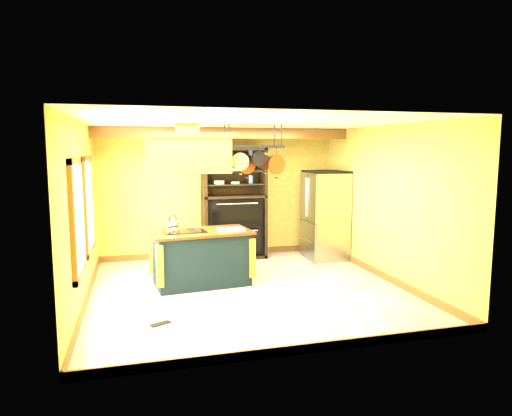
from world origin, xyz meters
name	(u,v)px	position (x,y,z in m)	size (l,w,h in m)	color
floor	(247,289)	(0.00, 0.00, 0.00)	(5.00, 5.00, 0.00)	beige
ceiling	(247,123)	(0.00, 0.00, 2.70)	(5.00, 5.00, 0.00)	white
wall_back	(219,193)	(0.00, 2.50, 1.35)	(5.00, 0.02, 2.70)	#E7D154
wall_front	(302,237)	(0.00, -2.50, 1.35)	(5.00, 0.02, 2.70)	#E7D154
wall_left	(82,213)	(-2.50, 0.00, 1.35)	(0.02, 5.00, 2.70)	#E7D154
wall_right	(386,203)	(2.50, 0.00, 1.35)	(0.02, 5.00, 2.70)	#E7D154
ceiling_beam	(226,133)	(0.00, 1.70, 2.59)	(5.00, 0.15, 0.20)	brown
window_near	(78,218)	(-2.47, -0.80, 1.40)	(0.06, 1.06, 1.56)	brown
window_far	(88,205)	(-2.47, 0.60, 1.40)	(0.06, 1.06, 1.56)	brown
kitchen_island	(201,257)	(-0.69, 0.48, 0.47)	(1.74, 1.09, 1.11)	black
range_hood	(187,152)	(-0.88, 0.48, 2.24)	(1.42, 0.80, 0.80)	gold
pot_rack	(253,154)	(0.23, 0.48, 2.21)	(1.09, 0.49, 0.84)	black
refrigerator	(325,217)	(2.09, 1.71, 0.88)	(0.78, 0.92, 1.80)	#95999D
hutch	(234,216)	(0.26, 2.25, 0.89)	(1.31, 0.59, 2.32)	black
floor_register	(160,324)	(-1.46, -1.17, 0.01)	(0.28, 0.12, 0.01)	black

